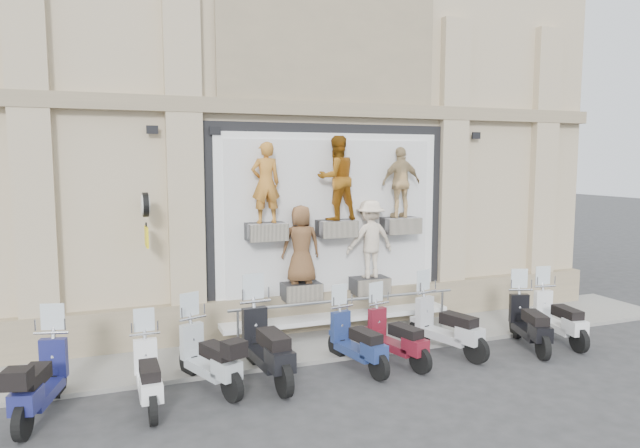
{
  "coord_description": "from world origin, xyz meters",
  "views": [
    {
      "loc": [
        -4.66,
        -8.54,
        3.78
      ],
      "look_at": [
        -0.64,
        1.9,
        2.52
      ],
      "focal_mm": 32.0,
      "sensor_mm": 36.0,
      "label": 1
    }
  ],
  "objects_px": {
    "scooter_d": "(267,331)",
    "scooter_b": "(148,363)",
    "guard_rail": "(347,320)",
    "scooter_f": "(396,326)",
    "scooter_g": "(447,314)",
    "scooter_i": "(559,307)",
    "clock_sign_bracket": "(146,213)",
    "scooter_c": "(209,344)",
    "scooter_e": "(357,330)",
    "scooter_a": "(40,366)",
    "scooter_h": "(530,312)"
  },
  "relations": [
    {
      "from": "scooter_d",
      "to": "scooter_b",
      "type": "bearing_deg",
      "value": -173.1
    },
    {
      "from": "guard_rail",
      "to": "scooter_b",
      "type": "bearing_deg",
      "value": -156.57
    },
    {
      "from": "guard_rail",
      "to": "scooter_f",
      "type": "distance_m",
      "value": 1.52
    },
    {
      "from": "scooter_g",
      "to": "scooter_i",
      "type": "relative_size",
      "value": 1.05
    },
    {
      "from": "scooter_i",
      "to": "guard_rail",
      "type": "bearing_deg",
      "value": 167.57
    },
    {
      "from": "scooter_b",
      "to": "scooter_g",
      "type": "height_order",
      "value": "scooter_g"
    },
    {
      "from": "guard_rail",
      "to": "scooter_g",
      "type": "height_order",
      "value": "scooter_g"
    },
    {
      "from": "guard_rail",
      "to": "clock_sign_bracket",
      "type": "distance_m",
      "value": 4.57
    },
    {
      "from": "scooter_c",
      "to": "scooter_e",
      "type": "bearing_deg",
      "value": -21.34
    },
    {
      "from": "scooter_f",
      "to": "scooter_d",
      "type": "bearing_deg",
      "value": 164.57
    },
    {
      "from": "scooter_c",
      "to": "scooter_f",
      "type": "distance_m",
      "value": 3.46
    },
    {
      "from": "clock_sign_bracket",
      "to": "scooter_a",
      "type": "height_order",
      "value": "clock_sign_bracket"
    },
    {
      "from": "scooter_d",
      "to": "scooter_i",
      "type": "xyz_separation_m",
      "value": [
        6.21,
        -0.18,
        -0.12
      ]
    },
    {
      "from": "scooter_a",
      "to": "scooter_i",
      "type": "bearing_deg",
      "value": 14.45
    },
    {
      "from": "guard_rail",
      "to": "scooter_c",
      "type": "xyz_separation_m",
      "value": [
        -3.11,
        -1.41,
        0.3
      ]
    },
    {
      "from": "scooter_a",
      "to": "scooter_e",
      "type": "bearing_deg",
      "value": 15.76
    },
    {
      "from": "scooter_e",
      "to": "scooter_i",
      "type": "relative_size",
      "value": 0.97
    },
    {
      "from": "guard_rail",
      "to": "scooter_e",
      "type": "relative_size",
      "value": 2.83
    },
    {
      "from": "guard_rail",
      "to": "scooter_d",
      "type": "distance_m",
      "value": 2.56
    },
    {
      "from": "scooter_c",
      "to": "scooter_h",
      "type": "distance_m",
      "value": 6.37
    },
    {
      "from": "scooter_a",
      "to": "scooter_i",
      "type": "distance_m",
      "value": 9.7
    },
    {
      "from": "scooter_b",
      "to": "scooter_g",
      "type": "xyz_separation_m",
      "value": [
        5.64,
        0.44,
        0.08
      ]
    },
    {
      "from": "scooter_b",
      "to": "scooter_h",
      "type": "xyz_separation_m",
      "value": [
        7.36,
        0.11,
        0.05
      ]
    },
    {
      "from": "scooter_a",
      "to": "scooter_d",
      "type": "bearing_deg",
      "value": 17.4
    },
    {
      "from": "scooter_a",
      "to": "scooter_e",
      "type": "xyz_separation_m",
      "value": [
        5.16,
        0.12,
        -0.05
      ]
    },
    {
      "from": "scooter_b",
      "to": "scooter_f",
      "type": "distance_m",
      "value": 4.46
    },
    {
      "from": "clock_sign_bracket",
      "to": "scooter_a",
      "type": "relative_size",
      "value": 0.53
    },
    {
      "from": "clock_sign_bracket",
      "to": "scooter_a",
      "type": "bearing_deg",
      "value": -129.9
    },
    {
      "from": "guard_rail",
      "to": "scooter_i",
      "type": "bearing_deg",
      "value": -20.94
    },
    {
      "from": "clock_sign_bracket",
      "to": "scooter_a",
      "type": "xyz_separation_m",
      "value": [
        -1.7,
        -2.03,
        -2.02
      ]
    },
    {
      "from": "scooter_h",
      "to": "scooter_i",
      "type": "height_order",
      "value": "scooter_h"
    },
    {
      "from": "clock_sign_bracket",
      "to": "scooter_b",
      "type": "relative_size",
      "value": 0.59
    },
    {
      "from": "scooter_e",
      "to": "scooter_a",
      "type": "bearing_deg",
      "value": 170.65
    },
    {
      "from": "scooter_e",
      "to": "scooter_d",
      "type": "bearing_deg",
      "value": 167.22
    },
    {
      "from": "scooter_c",
      "to": "scooter_f",
      "type": "height_order",
      "value": "scooter_c"
    },
    {
      "from": "scooter_e",
      "to": "clock_sign_bracket",
      "type": "bearing_deg",
      "value": 140.37
    },
    {
      "from": "scooter_d",
      "to": "scooter_f",
      "type": "bearing_deg",
      "value": -5.64
    },
    {
      "from": "scooter_i",
      "to": "scooter_c",
      "type": "bearing_deg",
      "value": -172.77
    },
    {
      "from": "scooter_f",
      "to": "scooter_h",
      "type": "height_order",
      "value": "scooter_h"
    },
    {
      "from": "scooter_b",
      "to": "scooter_i",
      "type": "height_order",
      "value": "scooter_i"
    },
    {
      "from": "clock_sign_bracket",
      "to": "scooter_g",
      "type": "xyz_separation_m",
      "value": [
        5.44,
        -1.81,
        -2.02
      ]
    },
    {
      "from": "guard_rail",
      "to": "scooter_h",
      "type": "height_order",
      "value": "scooter_h"
    },
    {
      "from": "clock_sign_bracket",
      "to": "guard_rail",
      "type": "bearing_deg",
      "value": -6.84
    },
    {
      "from": "scooter_f",
      "to": "scooter_i",
      "type": "bearing_deg",
      "value": -15.76
    },
    {
      "from": "scooter_e",
      "to": "scooter_f",
      "type": "distance_m",
      "value": 0.79
    },
    {
      "from": "scooter_b",
      "to": "scooter_c",
      "type": "xyz_separation_m",
      "value": [
        0.99,
        0.37,
        0.05
      ]
    },
    {
      "from": "clock_sign_bracket",
      "to": "scooter_b",
      "type": "height_order",
      "value": "clock_sign_bracket"
    },
    {
      "from": "scooter_d",
      "to": "scooter_g",
      "type": "height_order",
      "value": "scooter_d"
    },
    {
      "from": "clock_sign_bracket",
      "to": "scooter_i",
      "type": "xyz_separation_m",
      "value": [
        8.0,
        -2.04,
        -2.05
      ]
    },
    {
      "from": "scooter_c",
      "to": "scooter_d",
      "type": "xyz_separation_m",
      "value": [
        1.0,
        0.02,
        0.11
      ]
    }
  ]
}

